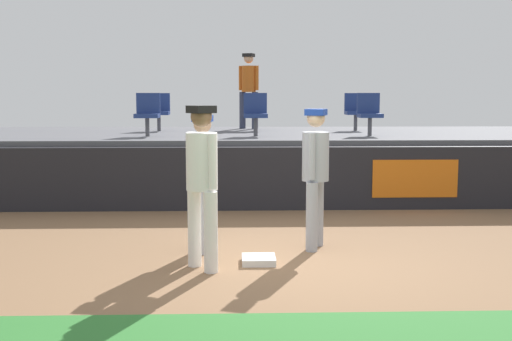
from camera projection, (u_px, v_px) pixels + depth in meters
ground_plane at (280, 262)px, 7.65m from camera, size 60.00×60.00×0.00m
first_base at (259, 260)px, 7.61m from camera, size 0.40×0.40×0.08m
player_fielder_home at (202, 176)px, 7.23m from camera, size 0.50×0.60×1.89m
player_runner_visitor at (315, 168)px, 8.22m from camera, size 0.45×0.48×1.83m
player_coach_visitor at (203, 173)px, 8.07m from camera, size 0.38×0.49×1.75m
field_wall at (267, 178)px, 11.10m from camera, size 18.00×0.26×1.10m
bleacher_platform at (260, 160)px, 13.64m from camera, size 18.00×4.80×1.20m
seat_back_left at (159, 110)px, 14.11m from camera, size 0.46×0.44×0.84m
seat_front_left at (148, 112)px, 12.32m from camera, size 0.46×0.44×0.84m
seat_back_right at (355, 110)px, 14.25m from camera, size 0.44×0.44×0.84m
seat_back_center at (256, 110)px, 14.18m from camera, size 0.47×0.44×0.84m
seat_front_right at (369, 112)px, 12.46m from camera, size 0.45×0.44×0.84m
seat_front_center at (255, 112)px, 12.39m from camera, size 0.46×0.44×0.84m
spectator_hooded at (249, 85)px, 14.97m from camera, size 0.47×0.44×1.76m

